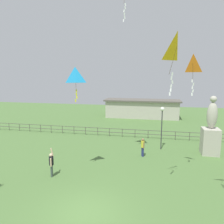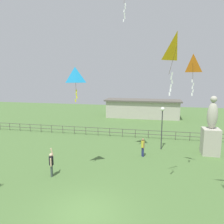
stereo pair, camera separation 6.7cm
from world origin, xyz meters
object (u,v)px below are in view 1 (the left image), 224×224
at_px(statue_monument, 211,134).
at_px(lamppost, 162,119).
at_px(person_3, 143,146).
at_px(kite_3, 177,48).
at_px(person_2, 51,163).
at_px(kite_0, 75,76).
at_px(kite_4, 193,65).

distance_m(statue_monument, lamppost, 4.43).
xyz_separation_m(person_3, kite_3, (1.94, -5.78, 7.48)).
xyz_separation_m(lamppost, kite_3, (0.32, -7.96, 5.40)).
bearing_deg(person_2, person_3, 39.98).
bearing_deg(lamppost, person_3, -126.65).
height_order(statue_monument, kite_0, kite_0).
xyz_separation_m(statue_monument, person_2, (-11.90, -6.82, -0.86)).
height_order(person_2, kite_0, kite_0).
height_order(person_2, kite_4, kite_4).
bearing_deg(person_3, person_2, -140.02).
relative_size(person_2, person_3, 1.22).
bearing_deg(lamppost, kite_4, -73.58).
relative_size(statue_monument, lamppost, 1.28).
relative_size(person_2, kite_0, 0.85).
xyz_separation_m(kite_0, kite_4, (7.66, 0.89, 0.72)).
distance_m(person_2, kite_0, 6.24).
bearing_deg(lamppost, statue_monument, -5.55).
bearing_deg(person_3, kite_3, -71.44).
distance_m(lamppost, person_3, 3.42).
distance_m(kite_0, kite_3, 6.76).
height_order(statue_monument, kite_3, kite_3).
height_order(statue_monument, person_2, statue_monument).
bearing_deg(statue_monument, lamppost, 174.45).
bearing_deg(kite_4, kite_3, -116.27).
height_order(statue_monument, kite_4, kite_4).
xyz_separation_m(person_3, kite_0, (-4.45, -4.10, 6.02)).
xyz_separation_m(statue_monument, kite_3, (-3.94, -7.54, 6.56)).
xyz_separation_m(lamppost, kite_4, (1.59, -5.39, 4.66)).
bearing_deg(kite_4, person_3, 134.98).
distance_m(lamppost, kite_4, 7.30).
distance_m(lamppost, person_2, 10.71).
bearing_deg(lamppost, person_2, -136.60).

